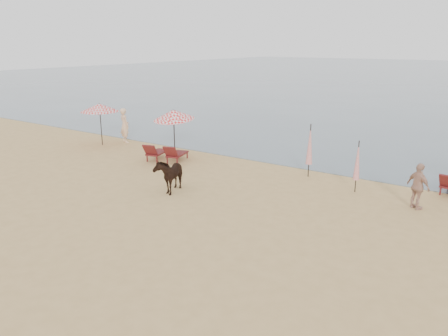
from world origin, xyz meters
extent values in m
plane|color=tan|center=(0.00, 0.00, 0.00)|extent=(120.00, 120.00, 0.00)
cube|color=#5E1716|center=(-5.74, 7.64, 0.34)|extent=(0.97, 1.47, 0.08)
cube|color=#5E1716|center=(-5.54, 6.94, 0.61)|extent=(0.72, 0.60, 0.59)
cube|color=#5E1716|center=(-4.72, 7.92, 0.34)|extent=(0.97, 1.47, 0.08)
cube|color=#5E1716|center=(-4.52, 7.23, 0.61)|extent=(0.72, 0.60, 0.59)
cube|color=#5E1716|center=(6.85, 9.57, 0.60)|extent=(0.66, 0.50, 0.58)
cylinder|color=black|center=(-10.40, 8.18, 1.07)|extent=(0.05, 0.05, 2.14)
cone|color=red|center=(-10.40, 8.18, 2.09)|extent=(2.04, 2.04, 0.44)
sphere|color=black|center=(-10.40, 8.18, 2.28)|extent=(0.08, 0.08, 0.08)
cylinder|color=black|center=(-5.12, 8.20, 1.11)|extent=(0.05, 0.05, 2.22)
cone|color=red|center=(-5.12, 8.20, 2.17)|extent=(1.97, 2.00, 0.67)
sphere|color=black|center=(-5.12, 8.20, 2.38)|extent=(0.08, 0.08, 0.08)
cylinder|color=black|center=(1.56, 9.10, 1.14)|extent=(0.05, 0.05, 2.27)
cone|color=red|center=(1.56, 9.10, 1.41)|extent=(0.28, 0.28, 1.70)
cylinder|color=black|center=(3.85, 8.27, 1.00)|extent=(0.04, 0.04, 2.01)
cone|color=red|center=(3.85, 8.27, 1.24)|extent=(0.24, 0.24, 1.50)
imported|color=black|center=(-2.09, 4.38, 0.67)|extent=(1.21, 1.74, 1.34)
imported|color=#E3B68E|center=(-9.81, 9.38, 0.98)|extent=(0.84, 0.69, 1.97)
imported|color=tan|center=(6.16, 7.68, 0.81)|extent=(1.01, 0.85, 1.62)
camera|label=1|loc=(8.62, -7.64, 5.51)|focal=35.00mm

